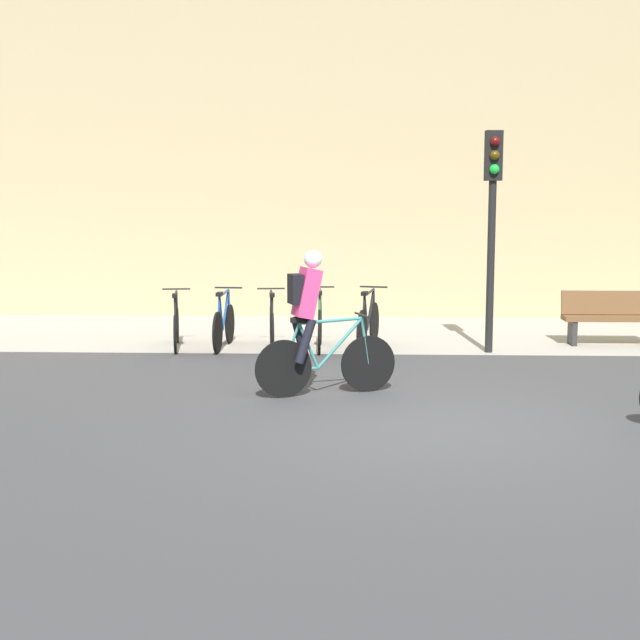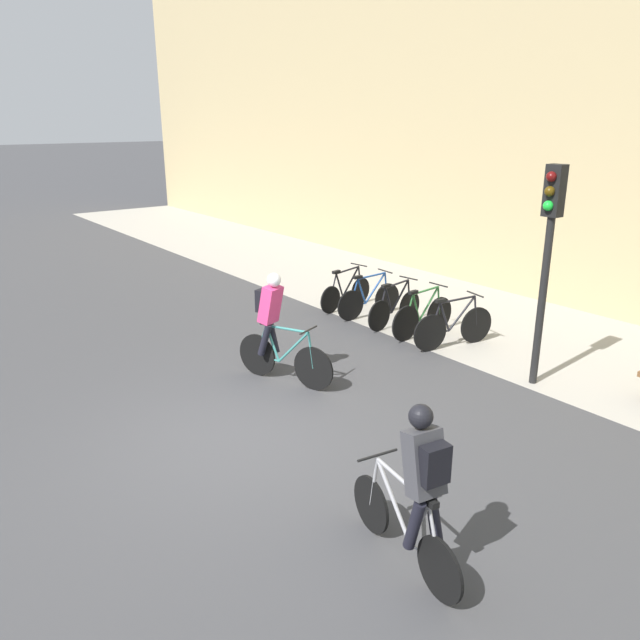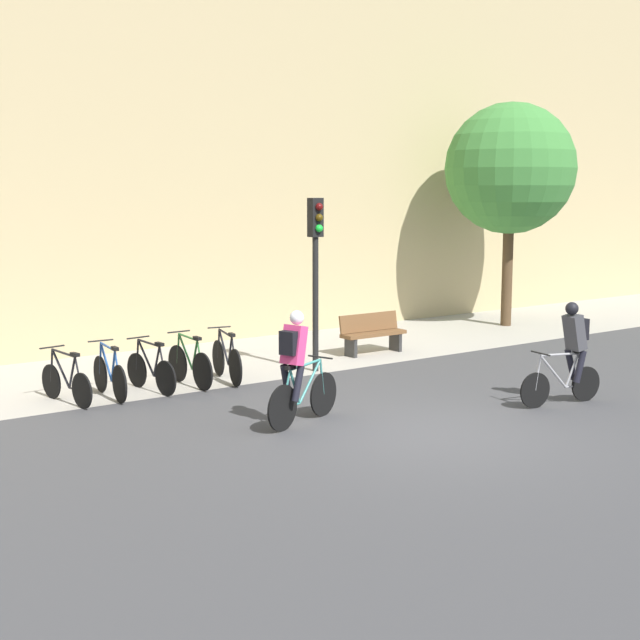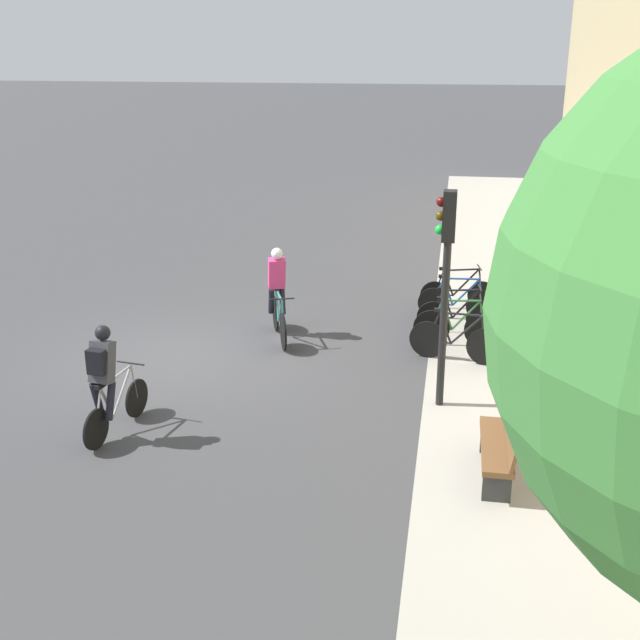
{
  "view_description": "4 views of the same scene",
  "coord_description": "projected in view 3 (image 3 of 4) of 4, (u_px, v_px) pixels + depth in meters",
  "views": [
    {
      "loc": [
        -0.85,
        -9.22,
        2.39
      ],
      "look_at": [
        -1.3,
        2.54,
        0.8
      ],
      "focal_mm": 50.0,
      "sensor_mm": 36.0,
      "label": 1
    },
    {
      "loc": [
        6.54,
        -3.63,
        4.11
      ],
      "look_at": [
        -0.97,
        2.14,
        1.01
      ],
      "focal_mm": 35.0,
      "sensor_mm": 36.0,
      "label": 2
    },
    {
      "loc": [
        -8.83,
        -9.55,
        3.62
      ],
      "look_at": [
        -0.35,
        2.32,
        1.47
      ],
      "focal_mm": 50.0,
      "sensor_mm": 36.0,
      "label": 3
    },
    {
      "loc": [
        13.14,
        4.84,
        5.52
      ],
      "look_at": [
        1.61,
        2.87,
        1.44
      ],
      "focal_mm": 45.0,
      "sensor_mm": 36.0,
      "label": 4
    }
  ],
  "objects": [
    {
      "name": "ground",
      "position": [
        429.0,
        434.0,
        13.29
      ],
      "size": [
        200.0,
        200.0,
        0.0
      ],
      "primitive_type": "plane",
      "color": "#3D3D3F"
    },
    {
      "name": "kerb_strip",
      "position": [
        211.0,
        362.0,
        18.72
      ],
      "size": [
        44.0,
        4.5,
        0.01
      ],
      "primitive_type": "cube",
      "color": "#A39E93",
      "rests_on": "ground"
    },
    {
      "name": "building_facade",
      "position": [
        153.0,
        131.0,
        20.06
      ],
      "size": [
        44.0,
        0.6,
        9.83
      ],
      "primitive_type": "cube",
      "color": "tan",
      "rests_on": "ground"
    },
    {
      "name": "cyclist_pink",
      "position": [
        297.0,
        366.0,
        13.6
      ],
      "size": [
        1.71,
        0.71,
        1.8
      ],
      "color": "black",
      "rests_on": "ground"
    },
    {
      "name": "cyclist_grey",
      "position": [
        571.0,
        349.0,
        15.03
      ],
      "size": [
        1.7,
        0.53,
        1.74
      ],
      "color": "black",
      "rests_on": "ground"
    },
    {
      "name": "parked_bike_0",
      "position": [
        66.0,
        382.0,
        15.1
      ],
      "size": [
        0.46,
        1.62,
        0.94
      ],
      "color": "black",
      "rests_on": "ground"
    },
    {
      "name": "parked_bike_1",
      "position": [
        110.0,
        375.0,
        15.55
      ],
      "size": [
        0.46,
        1.65,
        0.96
      ],
      "color": "black",
      "rests_on": "ground"
    },
    {
      "name": "parked_bike_2",
      "position": [
        151.0,
        370.0,
        16.0
      ],
      "size": [
        0.46,
        1.6,
        0.95
      ],
      "color": "black",
      "rests_on": "ground"
    },
    {
      "name": "parked_bike_3",
      "position": [
        190.0,
        364.0,
        16.44
      ],
      "size": [
        0.46,
        1.66,
        0.98
      ],
      "color": "black",
      "rests_on": "ground"
    },
    {
      "name": "parked_bike_4",
      "position": [
        227.0,
        360.0,
        16.89
      ],
      "size": [
        0.51,
        1.72,
        0.98
      ],
      "color": "black",
      "rests_on": "ground"
    },
    {
      "name": "traffic_light_pole",
      "position": [
        316.0,
        252.0,
        17.5
      ],
      "size": [
        0.26,
        0.3,
        3.45
      ],
      "color": "black",
      "rests_on": "ground"
    },
    {
      "name": "bench",
      "position": [
        372.0,
        333.0,
        19.7
      ],
      "size": [
        1.59,
        0.44,
        0.89
      ],
      "color": "brown",
      "rests_on": "ground"
    },
    {
      "name": "street_tree_0",
      "position": [
        510.0,
        169.0,
        23.22
      ],
      "size": [
        3.42,
        3.42,
        5.86
      ],
      "color": "#4C3823",
      "rests_on": "ground"
    }
  ]
}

